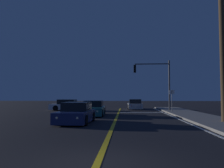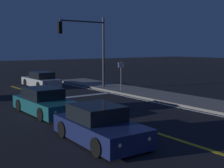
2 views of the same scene
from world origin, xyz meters
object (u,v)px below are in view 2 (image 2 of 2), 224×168
object	(u,v)px
car_side_waiting_silver	(41,80)
street_sign_corner	(121,72)
car_mid_block_navy	(99,126)
traffic_signal_near_right	(88,41)
car_far_approaching_teal	(45,102)

from	to	relation	value
car_side_waiting_silver	street_sign_corner	size ratio (longest dim) A/B	1.93
car_side_waiting_silver	street_sign_corner	distance (m)	7.88
car_mid_block_navy	traffic_signal_near_right	xyz separation A→B (m)	(6.80, 11.85, 3.37)
car_far_approaching_teal	traffic_signal_near_right	world-z (taller)	traffic_signal_near_right
car_side_waiting_silver	car_mid_block_navy	bearing A→B (deg)	-107.20
car_mid_block_navy	car_far_approaching_teal	size ratio (longest dim) A/B	0.90
car_side_waiting_silver	car_far_approaching_teal	distance (m)	11.08
car_mid_block_navy	street_sign_corner	xyz separation A→B (m)	(7.99, 9.05, 1.04)
car_far_approaching_teal	street_sign_corner	size ratio (longest dim) A/B	1.94
car_mid_block_navy	traffic_signal_near_right	size ratio (longest dim) A/B	0.71
car_mid_block_navy	traffic_signal_near_right	world-z (taller)	traffic_signal_near_right
car_far_approaching_teal	street_sign_corner	xyz separation A→B (m)	(7.66, 3.32, 1.04)
car_side_waiting_silver	car_far_approaching_teal	bearing A→B (deg)	-113.50
car_mid_block_navy	street_sign_corner	distance (m)	12.12
street_sign_corner	car_far_approaching_teal	bearing A→B (deg)	-156.56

